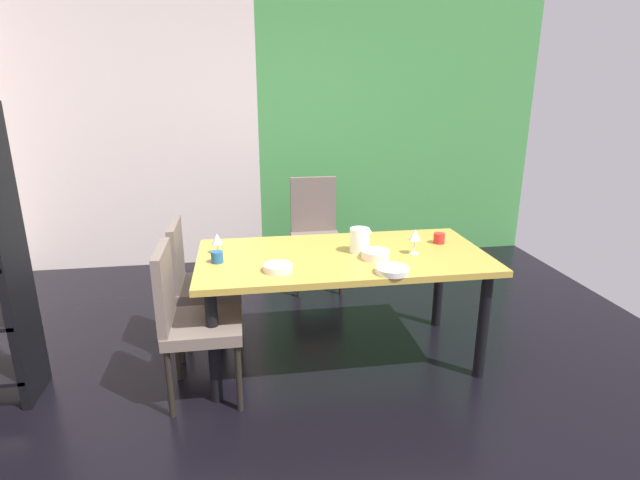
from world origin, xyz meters
name	(u,v)px	position (x,y,z in m)	size (l,w,h in m)	color
ground_plane	(317,403)	(0.00, 0.00, -0.01)	(5.47, 5.41, 0.02)	black
back_panel_interior	(126,134)	(-1.46, 2.65, 1.34)	(2.55, 0.10, 2.68)	silver
garden_window_panel	(398,130)	(1.27, 2.65, 1.34)	(2.93, 0.10, 2.68)	#459348
dining_table	(343,266)	(0.25, 0.48, 0.67)	(1.86, 0.92, 0.75)	gold
chair_head_far	(315,228)	(0.26, 1.81, 0.55)	(0.44, 0.45, 1.00)	#6D5E55
chair_left_near	(189,315)	(-0.71, 0.19, 0.53)	(0.44, 0.44, 0.94)	#6D5E55
chair_left_far	(197,279)	(-0.71, 0.77, 0.52)	(0.44, 0.44, 0.92)	#6D5E55
wine_glass_near_shelf	(415,236)	(0.70, 0.42, 0.87)	(0.07, 0.07, 0.16)	silver
wine_glass_north	(217,239)	(-0.55, 0.63, 0.85)	(0.07, 0.07, 0.13)	silver
serving_bowl_front	(376,255)	(0.43, 0.36, 0.78)	(0.18, 0.18, 0.05)	silver
serving_bowl_right	(278,268)	(-0.19, 0.24, 0.77)	(0.17, 0.17, 0.04)	silver
serving_bowl_corner	(392,270)	(0.46, 0.11, 0.77)	(0.20, 0.20, 0.04)	silver
cup_west	(439,238)	(0.95, 0.60, 0.79)	(0.08, 0.08, 0.07)	red
cup_left	(217,257)	(-0.55, 0.45, 0.79)	(0.07, 0.07, 0.07)	#21588E
pitcher_rear	(360,240)	(0.36, 0.50, 0.83)	(0.14, 0.13, 0.16)	white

